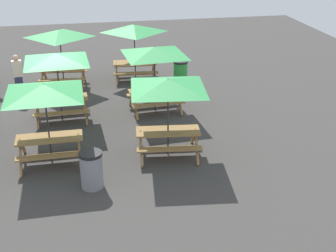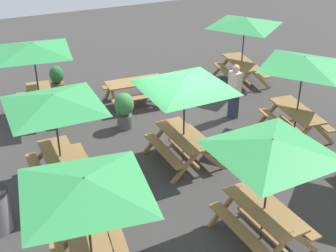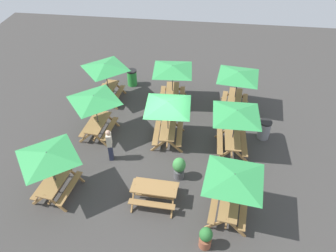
{
  "view_description": "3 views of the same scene",
  "coord_description": "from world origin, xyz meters",
  "px_view_note": "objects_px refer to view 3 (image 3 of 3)",
  "views": [
    {
      "loc": [
        -0.97,
        15.29,
        6.3
      ],
      "look_at": [
        -3.26,
        3.53,
        0.9
      ],
      "focal_mm": 50.0,
      "sensor_mm": 36.0,
      "label": 1
    },
    {
      "loc": [
        -9.23,
        4.77,
        6.44
      ],
      "look_at": [
        0.09,
        0.61,
        0.9
      ],
      "focal_mm": 50.0,
      "sensor_mm": 36.0,
      "label": 2
    },
    {
      "loc": [
        11.49,
        1.83,
        10.64
      ],
      "look_at": [
        -0.23,
        0.32,
        0.9
      ],
      "focal_mm": 35.0,
      "sensor_mm": 36.0,
      "label": 3
    }
  ],
  "objects_px": {
    "picnic_table_1": "(168,107)",
    "trash_bin_gray": "(264,130)",
    "potted_plant_0": "(206,237)",
    "person_standing": "(110,144)",
    "picnic_table_2": "(238,77)",
    "potted_plant_1": "(179,167)",
    "picnic_table_7": "(154,191)",
    "picnic_table_6": "(236,116)",
    "picnic_table_3": "(48,158)",
    "picnic_table_0": "(234,180)",
    "picnic_table_4": "(173,71)",
    "picnic_table_8": "(105,69)",
    "trash_bin_green": "(132,78)",
    "picnic_table_5": "(94,101)"
  },
  "relations": [
    {
      "from": "picnic_table_0",
      "to": "picnic_table_6",
      "type": "height_order",
      "value": "same"
    },
    {
      "from": "picnic_table_6",
      "to": "potted_plant_0",
      "type": "height_order",
      "value": "picnic_table_6"
    },
    {
      "from": "picnic_table_8",
      "to": "trash_bin_green",
      "type": "distance_m",
      "value": 2.47
    },
    {
      "from": "picnic_table_0",
      "to": "picnic_table_2",
      "type": "xyz_separation_m",
      "value": [
        -6.98,
        0.4,
        0.0
      ]
    },
    {
      "from": "picnic_table_8",
      "to": "person_standing",
      "type": "bearing_deg",
      "value": 20.36
    },
    {
      "from": "trash_bin_green",
      "to": "picnic_table_1",
      "type": "bearing_deg",
      "value": 30.37
    },
    {
      "from": "picnic_table_6",
      "to": "picnic_table_1",
      "type": "bearing_deg",
      "value": -95.43
    },
    {
      "from": "picnic_table_0",
      "to": "trash_bin_green",
      "type": "relative_size",
      "value": 2.86
    },
    {
      "from": "picnic_table_3",
      "to": "trash_bin_gray",
      "type": "height_order",
      "value": "picnic_table_3"
    },
    {
      "from": "picnic_table_1",
      "to": "trash_bin_gray",
      "type": "bearing_deg",
      "value": 97.43
    },
    {
      "from": "picnic_table_2",
      "to": "potted_plant_0",
      "type": "height_order",
      "value": "picnic_table_2"
    },
    {
      "from": "picnic_table_8",
      "to": "trash_bin_gray",
      "type": "bearing_deg",
      "value": 79.31
    },
    {
      "from": "picnic_table_6",
      "to": "trash_bin_gray",
      "type": "relative_size",
      "value": 2.89
    },
    {
      "from": "potted_plant_0",
      "to": "picnic_table_7",
      "type": "bearing_deg",
      "value": -129.96
    },
    {
      "from": "picnic_table_4",
      "to": "potted_plant_1",
      "type": "height_order",
      "value": "picnic_table_4"
    },
    {
      "from": "picnic_table_2",
      "to": "potted_plant_1",
      "type": "xyz_separation_m",
      "value": [
        5.3,
        -2.45,
        -1.4
      ]
    },
    {
      "from": "picnic_table_2",
      "to": "trash_bin_gray",
      "type": "xyz_separation_m",
      "value": [
        2.22,
        1.37,
        -1.49
      ]
    },
    {
      "from": "picnic_table_1",
      "to": "picnic_table_3",
      "type": "xyz_separation_m",
      "value": [
        3.74,
        -4.01,
        0.0
      ]
    },
    {
      "from": "picnic_table_7",
      "to": "potted_plant_1",
      "type": "height_order",
      "value": "potted_plant_1"
    },
    {
      "from": "potted_plant_0",
      "to": "picnic_table_1",
      "type": "bearing_deg",
      "value": -159.57
    },
    {
      "from": "picnic_table_6",
      "to": "trash_bin_gray",
      "type": "xyz_separation_m",
      "value": [
        -1.06,
        1.57,
        -1.49
      ]
    },
    {
      "from": "picnic_table_5",
      "to": "picnic_table_7",
      "type": "relative_size",
      "value": 1.26
    },
    {
      "from": "picnic_table_3",
      "to": "potted_plant_0",
      "type": "height_order",
      "value": "picnic_table_3"
    },
    {
      "from": "picnic_table_2",
      "to": "potted_plant_1",
      "type": "height_order",
      "value": "picnic_table_2"
    },
    {
      "from": "potted_plant_0",
      "to": "person_standing",
      "type": "bearing_deg",
      "value": -130.89
    },
    {
      "from": "picnic_table_8",
      "to": "trash_bin_green",
      "type": "height_order",
      "value": "picnic_table_8"
    },
    {
      "from": "picnic_table_2",
      "to": "potted_plant_0",
      "type": "distance_m",
      "value": 8.6
    },
    {
      "from": "picnic_table_1",
      "to": "picnic_table_3",
      "type": "distance_m",
      "value": 5.48
    },
    {
      "from": "picnic_table_0",
      "to": "picnic_table_3",
      "type": "height_order",
      "value": "same"
    },
    {
      "from": "picnic_table_1",
      "to": "picnic_table_4",
      "type": "distance_m",
      "value": 3.23
    },
    {
      "from": "trash_bin_green",
      "to": "picnic_table_3",
      "type": "bearing_deg",
      "value": -8.38
    },
    {
      "from": "picnic_table_0",
      "to": "picnic_table_1",
      "type": "height_order",
      "value": "same"
    },
    {
      "from": "picnic_table_1",
      "to": "trash_bin_green",
      "type": "bearing_deg",
      "value": -152.29
    },
    {
      "from": "person_standing",
      "to": "picnic_table_1",
      "type": "bearing_deg",
      "value": -69.03
    },
    {
      "from": "picnic_table_2",
      "to": "trash_bin_green",
      "type": "height_order",
      "value": "picnic_table_2"
    },
    {
      "from": "trash_bin_green",
      "to": "potted_plant_0",
      "type": "xyz_separation_m",
      "value": [
        10.07,
        4.76,
        0.01
      ]
    },
    {
      "from": "person_standing",
      "to": "potted_plant_0",
      "type": "bearing_deg",
      "value": -143.06
    },
    {
      "from": "picnic_table_3",
      "to": "picnic_table_4",
      "type": "relative_size",
      "value": 0.83
    },
    {
      "from": "picnic_table_0",
      "to": "picnic_table_7",
      "type": "distance_m",
      "value": 3.23
    },
    {
      "from": "picnic_table_1",
      "to": "picnic_table_4",
      "type": "height_order",
      "value": "same"
    },
    {
      "from": "picnic_table_1",
      "to": "picnic_table_7",
      "type": "xyz_separation_m",
      "value": [
        3.62,
        -0.07,
        -1.43
      ]
    },
    {
      "from": "picnic_table_0",
      "to": "person_standing",
      "type": "xyz_separation_m",
      "value": [
        -2.38,
        -5.19,
        -1.1
      ]
    },
    {
      "from": "picnic_table_2",
      "to": "picnic_table_3",
      "type": "height_order",
      "value": "same"
    },
    {
      "from": "picnic_table_3",
      "to": "picnic_table_2",
      "type": "bearing_deg",
      "value": 140.63
    },
    {
      "from": "picnic_table_5",
      "to": "picnic_table_7",
      "type": "height_order",
      "value": "picnic_table_5"
    },
    {
      "from": "picnic_table_1",
      "to": "picnic_table_5",
      "type": "height_order",
      "value": "same"
    },
    {
      "from": "picnic_table_6",
      "to": "trash_bin_green",
      "type": "bearing_deg",
      "value": -131.42
    },
    {
      "from": "picnic_table_3",
      "to": "picnic_table_7",
      "type": "relative_size",
      "value": 1.26
    },
    {
      "from": "picnic_table_7",
      "to": "potted_plant_0",
      "type": "distance_m",
      "value": 2.7
    },
    {
      "from": "picnic_table_6",
      "to": "picnic_table_7",
      "type": "relative_size",
      "value": 1.53
    }
  ]
}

